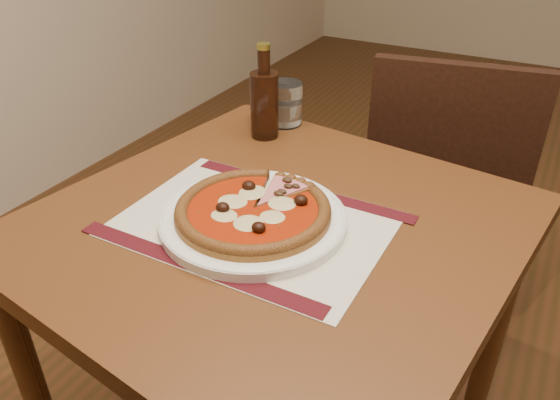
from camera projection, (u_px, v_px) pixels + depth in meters
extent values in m
cube|color=brown|center=(275.00, 229.00, 0.99)|extent=(0.91, 0.91, 0.04)
cylinder|color=brown|center=(38.00, 399.00, 1.12)|extent=(0.05, 0.05, 0.71)
cylinder|color=brown|center=(252.00, 240.00, 1.60)|extent=(0.05, 0.05, 0.71)
cylinder|color=brown|center=(490.00, 346.00, 1.25)|extent=(0.05, 0.05, 0.71)
cube|color=black|center=(442.00, 193.00, 1.68)|extent=(0.48, 0.48, 0.04)
cylinder|color=black|center=(490.00, 233.00, 1.89)|extent=(0.04, 0.04, 0.41)
cylinder|color=black|center=(386.00, 214.00, 2.00)|extent=(0.04, 0.04, 0.41)
cylinder|color=black|center=(488.00, 299.00, 1.60)|extent=(0.04, 0.04, 0.41)
cylinder|color=black|center=(366.00, 274.00, 1.70)|extent=(0.04, 0.04, 0.41)
cube|color=black|center=(450.00, 148.00, 1.40)|extent=(0.42, 0.11, 0.44)
cube|color=silver|center=(253.00, 224.00, 0.96)|extent=(0.46, 0.33, 0.00)
cylinder|color=white|center=(253.00, 219.00, 0.96)|extent=(0.33, 0.33, 0.02)
cylinder|color=#9F6D26|center=(253.00, 212.00, 0.95)|extent=(0.27, 0.27, 0.01)
torus|color=brown|center=(253.00, 209.00, 0.95)|extent=(0.27, 0.27, 0.02)
cylinder|color=#922907|center=(253.00, 209.00, 0.95)|extent=(0.23, 0.23, 0.00)
ellipsoid|color=#D0BA8C|center=(252.00, 192.00, 0.99)|extent=(0.05, 0.04, 0.01)
ellipsoid|color=#D0BA8C|center=(215.00, 195.00, 0.98)|extent=(0.05, 0.04, 0.01)
ellipsoid|color=#D0BA8C|center=(226.00, 213.00, 0.93)|extent=(0.05, 0.04, 0.01)
ellipsoid|color=#D0BA8C|center=(245.00, 233.00, 0.88)|extent=(0.05, 0.04, 0.01)
ellipsoid|color=#D0BA8C|center=(275.00, 217.00, 0.92)|extent=(0.05, 0.04, 0.01)
ellipsoid|color=#D0BA8C|center=(297.00, 200.00, 0.96)|extent=(0.05, 0.04, 0.01)
ellipsoid|color=black|center=(249.00, 183.00, 0.99)|extent=(0.03, 0.02, 0.02)
ellipsoid|color=black|center=(200.00, 205.00, 0.93)|extent=(0.03, 0.02, 0.02)
ellipsoid|color=black|center=(258.00, 219.00, 0.89)|extent=(0.03, 0.02, 0.02)
ellipsoid|color=black|center=(304.00, 195.00, 0.95)|extent=(0.03, 0.02, 0.02)
ellipsoid|color=#3C2516|center=(278.00, 194.00, 0.98)|extent=(0.02, 0.01, 0.01)
ellipsoid|color=#3C2516|center=(291.00, 185.00, 1.01)|extent=(0.02, 0.01, 0.01)
ellipsoid|color=#3C2516|center=(275.00, 192.00, 0.99)|extent=(0.02, 0.01, 0.01)
ellipsoid|color=#3C2516|center=(284.00, 182.00, 1.02)|extent=(0.02, 0.01, 0.01)
ellipsoid|color=#3C2516|center=(270.00, 190.00, 0.99)|extent=(0.02, 0.01, 0.01)
ellipsoid|color=#3C2516|center=(277.00, 180.00, 1.02)|extent=(0.02, 0.01, 0.01)
cylinder|color=white|center=(285.00, 104.00, 1.32)|extent=(0.09, 0.09, 0.10)
cylinder|color=#34190D|center=(264.00, 106.00, 1.24)|extent=(0.06, 0.06, 0.15)
cylinder|color=#34190D|center=(264.00, 63.00, 1.19)|extent=(0.03, 0.03, 0.06)
cylinder|color=olive|center=(264.00, 46.00, 1.17)|extent=(0.03, 0.03, 0.01)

